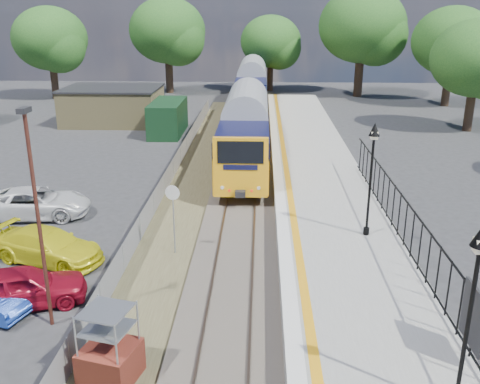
# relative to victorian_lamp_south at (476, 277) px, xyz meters

# --- Properties ---
(ground) EXTENTS (120.00, 120.00, 0.00)m
(ground) POSITION_rel_victorian_lamp_south_xyz_m (-5.50, 4.00, -4.30)
(ground) COLOR #2D2D30
(ground) RESTS_ON ground
(track_bed) EXTENTS (5.90, 80.00, 0.29)m
(track_bed) POSITION_rel_victorian_lamp_south_xyz_m (-5.97, 13.67, -4.21)
(track_bed) COLOR #473F38
(track_bed) RESTS_ON ground
(platform) EXTENTS (5.00, 70.00, 0.90)m
(platform) POSITION_rel_victorian_lamp_south_xyz_m (-1.30, 12.00, -3.85)
(platform) COLOR gray
(platform) RESTS_ON ground
(platform_edge) EXTENTS (0.90, 70.00, 0.01)m
(platform_edge) POSITION_rel_victorian_lamp_south_xyz_m (-3.36, 12.00, -3.39)
(platform_edge) COLOR silver
(platform_edge) RESTS_ON platform
(victorian_lamp_south) EXTENTS (0.44, 0.44, 4.60)m
(victorian_lamp_south) POSITION_rel_victorian_lamp_south_xyz_m (0.00, 0.00, 0.00)
(victorian_lamp_south) COLOR black
(victorian_lamp_south) RESTS_ON platform
(victorian_lamp_north) EXTENTS (0.44, 0.44, 4.60)m
(victorian_lamp_north) POSITION_rel_victorian_lamp_south_xyz_m (-0.20, 10.00, 0.00)
(victorian_lamp_north) COLOR black
(victorian_lamp_north) RESTS_ON platform
(palisade_fence) EXTENTS (0.12, 26.00, 2.00)m
(palisade_fence) POSITION_rel_victorian_lamp_south_xyz_m (1.05, 6.24, -2.46)
(palisade_fence) COLOR black
(palisade_fence) RESTS_ON platform
(wire_fence) EXTENTS (0.06, 52.00, 1.20)m
(wire_fence) POSITION_rel_victorian_lamp_south_xyz_m (-9.70, 16.00, -3.70)
(wire_fence) COLOR #999EA3
(wire_fence) RESTS_ON ground
(outbuilding) EXTENTS (10.80, 10.10, 3.12)m
(outbuilding) POSITION_rel_victorian_lamp_south_xyz_m (-16.41, 35.21, -2.78)
(outbuilding) COLOR #9B8C57
(outbuilding) RESTS_ON ground
(tree_line) EXTENTS (56.80, 43.80, 11.88)m
(tree_line) POSITION_rel_victorian_lamp_south_xyz_m (-4.10, 46.00, 2.31)
(tree_line) COLOR #332319
(tree_line) RESTS_ON ground
(train) EXTENTS (2.82, 40.83, 3.51)m
(train) POSITION_rel_victorian_lamp_south_xyz_m (-5.50, 35.24, -1.96)
(train) COLOR #EFA215
(train) RESTS_ON ground
(brick_plinth) EXTENTS (1.69, 1.69, 2.23)m
(brick_plinth) POSITION_rel_victorian_lamp_south_xyz_m (-8.50, 1.79, -3.23)
(brick_plinth) COLOR maroon
(brick_plinth) RESTS_ON ground
(speed_sign) EXTENTS (0.60, 0.16, 3.01)m
(speed_sign) POSITION_rel_victorian_lamp_south_xyz_m (-8.00, 9.69, -2.23)
(speed_sign) COLOR #999EA3
(speed_sign) RESTS_ON ground
(carpark_lamp) EXTENTS (0.25, 0.50, 6.99)m
(carpark_lamp) POSITION_rel_victorian_lamp_south_xyz_m (-11.16, 4.43, -0.31)
(carpark_lamp) COLOR #431E16
(carpark_lamp) RESTS_ON ground
(car_red) EXTENTS (4.53, 3.02, 1.43)m
(car_red) POSITION_rel_victorian_lamp_south_xyz_m (-12.51, 5.49, -3.58)
(car_red) COLOR maroon
(car_red) RESTS_ON ground
(car_yellow) EXTENTS (4.97, 3.25, 1.34)m
(car_yellow) POSITION_rel_victorian_lamp_south_xyz_m (-12.94, 8.88, -3.63)
(car_yellow) COLOR yellow
(car_yellow) RESTS_ON ground
(car_white) EXTENTS (5.40, 2.95, 1.43)m
(car_white) POSITION_rel_victorian_lamp_south_xyz_m (-15.40, 13.62, -3.58)
(car_white) COLOR silver
(car_white) RESTS_ON ground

